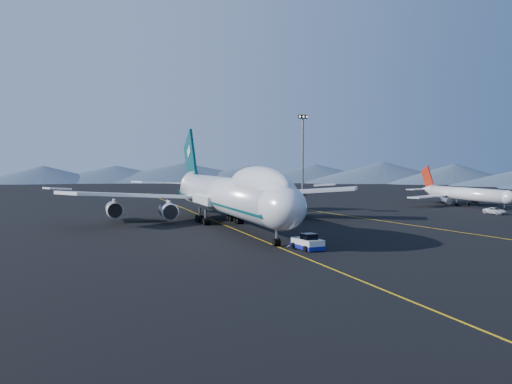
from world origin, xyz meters
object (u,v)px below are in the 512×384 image
object	(u,v)px
pushback_tug	(308,244)
floodlight_mast	(303,155)
second_jet	(463,194)
boeing_747	(226,194)
service_van	(495,211)

from	to	relation	value
pushback_tug	floodlight_mast	xyz separation A→B (m)	(46.71, 112.93, 13.40)
second_jet	floodlight_mast	size ratio (longest dim) A/B	1.34
boeing_747	floodlight_mast	bearing A→B (deg)	58.92
boeing_747	floodlight_mast	xyz separation A→B (m)	(49.71, 82.49, 8.28)
pushback_tug	service_van	bearing A→B (deg)	22.31
second_jet	floodlight_mast	bearing A→B (deg)	128.14
boeing_747	service_van	world-z (taller)	boeing_747
service_van	floodlight_mast	size ratio (longest dim) A/B	0.19
pushback_tug	floodlight_mast	world-z (taller)	floodlight_mast
pushback_tug	boeing_747	bearing A→B (deg)	88.33
second_jet	boeing_747	bearing A→B (deg)	-143.19
boeing_747	pushback_tug	distance (m)	31.01
second_jet	service_van	size ratio (longest dim) A/B	7.10
boeing_747	service_van	size ratio (longest dim) A/B	13.79
boeing_747	pushback_tug	bearing A→B (deg)	-84.37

